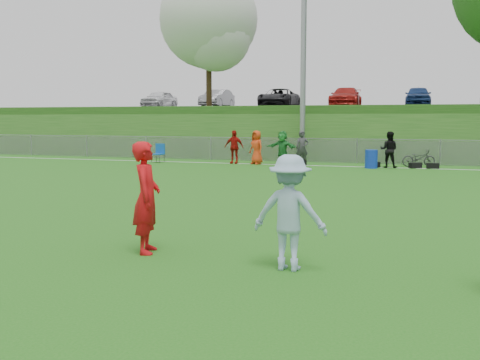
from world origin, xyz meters
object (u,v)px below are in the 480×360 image
at_px(player_blue, 290,213).
at_px(bicycle, 419,158).
at_px(player_red_left, 147,198).
at_px(recycling_bin, 371,159).

xyz_separation_m(player_blue, bicycle, (2.14, 18.99, -0.47)).
distance_m(player_red_left, player_blue, 2.59).
bearing_deg(player_blue, bicycle, -93.69).
xyz_separation_m(player_red_left, player_blue, (2.58, -0.28, -0.08)).
bearing_deg(bicycle, player_blue, 154.75).
height_order(player_red_left, bicycle, player_red_left).
bearing_deg(bicycle, player_red_left, 147.03).
distance_m(player_red_left, bicycle, 19.30).
bearing_deg(player_blue, recycling_bin, -87.36).
relative_size(player_red_left, player_blue, 1.09).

